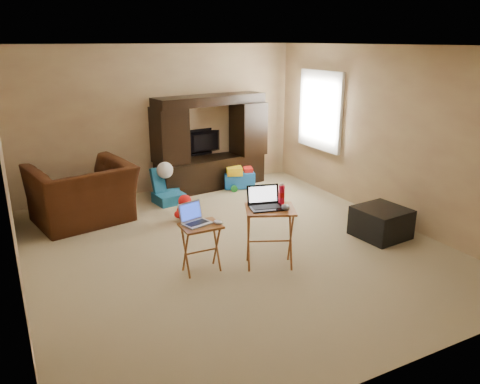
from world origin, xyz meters
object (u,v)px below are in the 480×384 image
child_rocker (168,186)px  mouse_right (286,207)px  plush_toy (185,207)px  mouse_left (218,222)px  tray_table_left (201,248)px  laptop_left (197,214)px  recliner (82,194)px  push_toy (239,177)px  tray_table_right (270,237)px  television (206,142)px  entertainment_center (211,143)px  ottoman (381,222)px  water_bottle (282,195)px  laptop_right (267,198)px

child_rocker → mouse_right: mouse_right is taller
plush_toy → mouse_left: bearing=-97.7°
tray_table_left → laptop_left: laptop_left is taller
recliner → push_toy: 2.81m
plush_toy → tray_table_right: (0.36, -1.83, 0.16)m
television → plush_toy: 1.92m
entertainment_center → mouse_right: 3.32m
ottoman → laptop_left: laptop_left is taller
recliner → mouse_left: size_ratio=11.42×
ottoman → mouse_right: 1.76m
recliner → laptop_left: 2.37m
entertainment_center → tray_table_right: 3.26m
television → plush_toy: bearing=48.7°
tray_table_left → mouse_right: (0.89, -0.36, 0.47)m
child_rocker → mouse_right: 2.88m
laptop_left → water_bottle: size_ratio=1.35×
entertainment_center → recliner: size_ratio=1.51×
mouse_left → water_bottle: size_ratio=0.52×
laptop_left → tray_table_left: bearing=-60.4°
entertainment_center → laptop_left: (-1.45, -2.88, -0.13)m
recliner → plush_toy: recliner is taller
child_rocker → plush_toy: child_rocker is taller
plush_toy → push_toy: size_ratio=0.73×
laptop_right → water_bottle: laptop_right is taller
entertainment_center → plush_toy: 1.78m
ottoman → laptop_right: size_ratio=1.66×
child_rocker → laptop_left: bearing=-109.7°
child_rocker → mouse_right: size_ratio=3.99×
entertainment_center → tray_table_right: size_ratio=2.79×
push_toy → tray_table_right: 3.06m
mouse_right → laptop_right: bearing=140.5°
recliner → tray_table_right: (1.70, -2.45, -0.07)m
push_toy → laptop_left: size_ratio=1.83×
ottoman → child_rocker: bearing=128.6°
child_rocker → recliner: bearing=-178.7°
ottoman → water_bottle: bearing=179.0°
entertainment_center → child_rocker: 1.21m
child_rocker → tray_table_left: 2.49m
television → child_rocker: 1.28m
television → child_rocker: size_ratio=1.43×
entertainment_center → television: 0.20m
mouse_right → television: bearing=81.4°
recliner → water_bottle: (1.90, -2.37, 0.40)m
recliner → mouse_right: size_ratio=9.08×
child_rocker → laptop_left: (-0.48, -2.42, 0.40)m
mouse_left → laptop_right: bearing=-15.9°
tray_table_right → laptop_left: 0.90m
ottoman → tray_table_right: 1.80m
push_toy → tray_table_left: tray_table_left is taller
tray_table_left → tray_table_right: 0.81m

